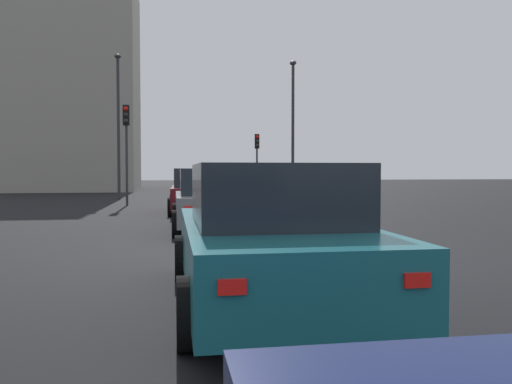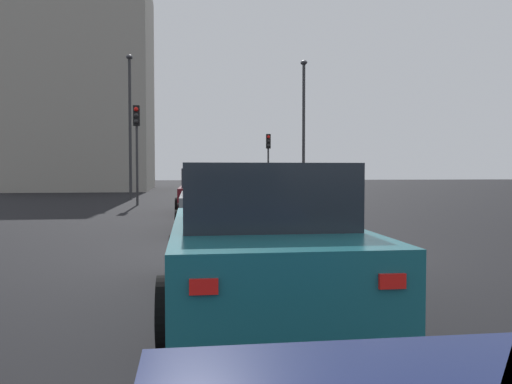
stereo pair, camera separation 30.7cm
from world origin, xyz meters
name	(u,v)px [view 1 (the left image)]	position (x,y,z in m)	size (l,w,h in m)	color
ground_plane	(305,257)	(0.00, 0.00, -0.10)	(160.00, 160.00, 0.20)	black
car_maroon_right_lead	(196,192)	(9.60, 1.45, 0.78)	(4.85, 2.08, 1.63)	#510F16
car_grey_right_second	(211,201)	(3.81, 1.41, 0.76)	(4.28, 2.07, 1.59)	slate
car_teal_right_third	(269,238)	(-3.66, 1.44, 0.77)	(4.62, 2.17, 1.61)	#19606B
traffic_light_near_left	(126,134)	(14.24, 4.21, 3.19)	(0.32, 0.29, 4.46)	#2D2D30
traffic_light_near_right	(257,151)	(22.41, -3.19, 2.78)	(0.32, 0.30, 3.85)	#2D2D30
street_lamp_kerbside	(118,115)	(19.30, 4.95, 4.56)	(0.56, 0.36, 7.79)	#2D2D30
street_lamp_far	(293,118)	(18.20, -4.42, 4.44)	(0.56, 0.36, 7.56)	#2D2D30
building_facade_left	(71,83)	(35.57, 10.00, 8.79)	(13.15, 10.61, 17.58)	gray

